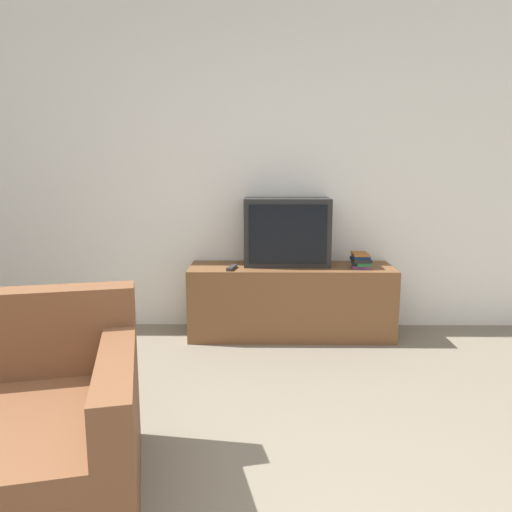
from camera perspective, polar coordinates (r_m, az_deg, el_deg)
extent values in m
cube|color=white|center=(4.14, -3.43, 9.68)|extent=(9.00, 0.06, 2.60)
cube|color=brown|center=(3.99, 4.00, -5.13)|extent=(1.60, 0.47, 0.56)
cube|color=black|center=(3.96, 3.53, 2.81)|extent=(0.67, 0.32, 0.53)
cube|color=black|center=(3.80, 3.66, 2.49)|extent=(0.59, 0.01, 0.45)
cube|color=brown|center=(2.19, -15.30, -18.10)|extent=(0.35, 0.94, 0.62)
cube|color=#7A3884|center=(3.95, 11.88, -1.14)|extent=(0.15, 0.18, 0.02)
cube|color=#2D753D|center=(3.95, 11.90, -0.77)|extent=(0.13, 0.20, 0.03)
cube|color=black|center=(3.94, 11.89, -0.40)|extent=(0.14, 0.20, 0.02)
cube|color=#23478E|center=(3.94, 11.91, -0.05)|extent=(0.12, 0.14, 0.02)
cube|color=#995623|center=(3.94, 11.81, 0.24)|extent=(0.12, 0.19, 0.02)
cube|color=#2D2D2D|center=(3.81, -2.78, -1.34)|extent=(0.08, 0.18, 0.02)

